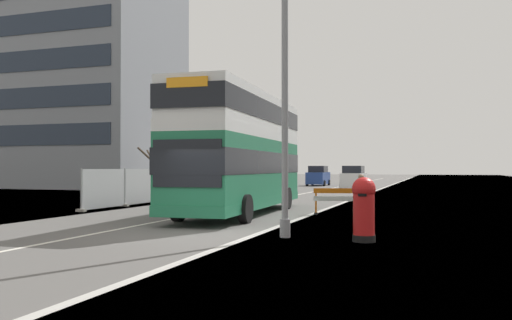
{
  "coord_description": "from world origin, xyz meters",
  "views": [
    {
      "loc": [
        6.76,
        -13.81,
        1.92
      ],
      "look_at": [
        0.4,
        4.88,
        2.2
      ],
      "focal_mm": 37.75,
      "sensor_mm": 36.0,
      "label": 1
    }
  ],
  "objects_px": {
    "lamppost_foreground": "(285,88)",
    "car_receding_mid": "(354,178)",
    "red_pillar_postbox": "(364,206)",
    "pedestrian_at_kerb": "(361,197)",
    "roadworks_barrier": "(337,198)",
    "car_oncoming_near": "(270,179)",
    "car_receding_far": "(318,176)",
    "double_decker_bus": "(241,151)"
  },
  "relations": [
    {
      "from": "car_oncoming_near",
      "to": "car_receding_far",
      "type": "distance_m",
      "value": 15.8
    },
    {
      "from": "double_decker_bus",
      "to": "car_receding_far",
      "type": "distance_m",
      "value": 35.99
    },
    {
      "from": "car_oncoming_near",
      "to": "double_decker_bus",
      "type": "bearing_deg",
      "value": -75.99
    },
    {
      "from": "roadworks_barrier",
      "to": "car_oncoming_near",
      "type": "distance_m",
      "value": 20.82
    },
    {
      "from": "car_receding_far",
      "to": "double_decker_bus",
      "type": "bearing_deg",
      "value": -82.87
    },
    {
      "from": "double_decker_bus",
      "to": "roadworks_barrier",
      "type": "height_order",
      "value": "double_decker_bus"
    },
    {
      "from": "red_pillar_postbox",
      "to": "car_receding_mid",
      "type": "xyz_separation_m",
      "value": [
        -5.29,
        33.54,
        0.07
      ]
    },
    {
      "from": "pedestrian_at_kerb",
      "to": "roadworks_barrier",
      "type": "bearing_deg",
      "value": 123.59
    },
    {
      "from": "lamppost_foreground",
      "to": "car_receding_mid",
      "type": "xyz_separation_m",
      "value": [
        -3.12,
        33.36,
        -3.12
      ]
    },
    {
      "from": "red_pillar_postbox",
      "to": "lamppost_foreground",
      "type": "bearing_deg",
      "value": 175.11
    },
    {
      "from": "car_oncoming_near",
      "to": "car_receding_far",
      "type": "bearing_deg",
      "value": 88.2
    },
    {
      "from": "roadworks_barrier",
      "to": "pedestrian_at_kerb",
      "type": "bearing_deg",
      "value": -56.41
    },
    {
      "from": "red_pillar_postbox",
      "to": "car_receding_far",
      "type": "relative_size",
      "value": 0.41
    },
    {
      "from": "double_decker_bus",
      "to": "pedestrian_at_kerb",
      "type": "distance_m",
      "value": 5.41
    },
    {
      "from": "lamppost_foreground",
      "to": "car_oncoming_near",
      "type": "distance_m",
      "value": 28.05
    },
    {
      "from": "pedestrian_at_kerb",
      "to": "car_receding_far",
      "type": "bearing_deg",
      "value": 104.61
    },
    {
      "from": "roadworks_barrier",
      "to": "car_oncoming_near",
      "type": "height_order",
      "value": "car_oncoming_near"
    },
    {
      "from": "double_decker_bus",
      "to": "roadworks_barrier",
      "type": "xyz_separation_m",
      "value": [
        3.83,
        1.02,
        -1.94
      ]
    },
    {
      "from": "car_receding_mid",
      "to": "car_receding_far",
      "type": "xyz_separation_m",
      "value": [
        -5.1,
        8.92,
        0.01
      ]
    },
    {
      "from": "lamppost_foreground",
      "to": "car_receding_mid",
      "type": "relative_size",
      "value": 2.07
    },
    {
      "from": "double_decker_bus",
      "to": "car_receding_far",
      "type": "height_order",
      "value": "double_decker_bus"
    },
    {
      "from": "double_decker_bus",
      "to": "car_receding_mid",
      "type": "relative_size",
      "value": 2.77
    },
    {
      "from": "red_pillar_postbox",
      "to": "car_receding_far",
      "type": "bearing_deg",
      "value": 103.75
    },
    {
      "from": "lamppost_foreground",
      "to": "double_decker_bus",
      "type": "bearing_deg",
      "value": 119.63
    },
    {
      "from": "lamppost_foreground",
      "to": "car_receding_mid",
      "type": "distance_m",
      "value": 33.65
    },
    {
      "from": "car_oncoming_near",
      "to": "roadworks_barrier",
      "type": "bearing_deg",
      "value": -65.01
    },
    {
      "from": "car_oncoming_near",
      "to": "lamppost_foreground",
      "type": "bearing_deg",
      "value": -71.79
    },
    {
      "from": "car_receding_far",
      "to": "pedestrian_at_kerb",
      "type": "bearing_deg",
      "value": -75.39
    },
    {
      "from": "red_pillar_postbox",
      "to": "car_oncoming_near",
      "type": "relative_size",
      "value": 0.43
    },
    {
      "from": "double_decker_bus",
      "to": "car_oncoming_near",
      "type": "xyz_separation_m",
      "value": [
        -4.96,
        19.89,
        -1.61
      ]
    },
    {
      "from": "car_receding_far",
      "to": "pedestrian_at_kerb",
      "type": "xyz_separation_m",
      "value": [
        9.51,
        -36.48,
        -0.15
      ]
    },
    {
      "from": "roadworks_barrier",
      "to": "pedestrian_at_kerb",
      "type": "height_order",
      "value": "pedestrian_at_kerb"
    },
    {
      "from": "red_pillar_postbox",
      "to": "roadworks_barrier",
      "type": "distance_m",
      "value": 8.08
    },
    {
      "from": "pedestrian_at_kerb",
      "to": "lamppost_foreground",
      "type": "bearing_deg",
      "value": -102.6
    },
    {
      "from": "car_receding_mid",
      "to": "car_receding_far",
      "type": "height_order",
      "value": "car_receding_far"
    },
    {
      "from": "roadworks_barrier",
      "to": "car_receding_far",
      "type": "bearing_deg",
      "value": 103.47
    },
    {
      "from": "red_pillar_postbox",
      "to": "roadworks_barrier",
      "type": "xyz_separation_m",
      "value": [
        -2.09,
        7.8,
        -0.24
      ]
    },
    {
      "from": "roadworks_barrier",
      "to": "car_receding_mid",
      "type": "bearing_deg",
      "value": 97.08
    },
    {
      "from": "car_receding_far",
      "to": "car_receding_mid",
      "type": "bearing_deg",
      "value": -60.23
    },
    {
      "from": "red_pillar_postbox",
      "to": "pedestrian_at_kerb",
      "type": "height_order",
      "value": "pedestrian_at_kerb"
    },
    {
      "from": "car_receding_far",
      "to": "pedestrian_at_kerb",
      "type": "relative_size",
      "value": 2.45
    },
    {
      "from": "double_decker_bus",
      "to": "pedestrian_at_kerb",
      "type": "xyz_separation_m",
      "value": [
        5.04,
        -0.8,
        -1.78
      ]
    }
  ]
}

